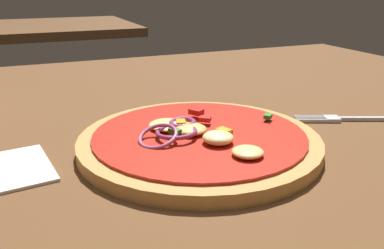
% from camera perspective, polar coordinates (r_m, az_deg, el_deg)
% --- Properties ---
extents(dining_table, '(1.21, 1.03, 0.03)m').
position_cam_1_polar(dining_table, '(0.48, 1.23, -3.33)').
color(dining_table, brown).
rests_on(dining_table, ground).
extents(pizza, '(0.26, 0.26, 0.03)m').
position_cam_1_polar(pizza, '(0.44, 0.96, -2.21)').
color(pizza, tan).
rests_on(pizza, dining_table).
extents(fork, '(0.15, 0.07, 0.01)m').
position_cam_1_polar(fork, '(0.56, 21.46, 0.74)').
color(fork, silver).
rests_on(fork, dining_table).
extents(background_table, '(0.73, 0.58, 0.03)m').
position_cam_1_polar(background_table, '(1.79, -20.48, 12.45)').
color(background_table, brown).
rests_on(background_table, ground).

